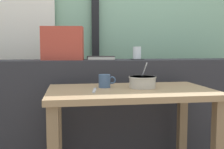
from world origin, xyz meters
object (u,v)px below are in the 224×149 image
at_px(closed_book, 101,58).
at_px(ceramic_mug, 105,81).
at_px(coaster_square, 137,59).
at_px(fork_utensil, 95,90).
at_px(juice_glass, 137,53).
at_px(throw_pillow, 63,43).
at_px(soup_bowl, 142,82).
at_px(breakfast_table, 130,109).

relative_size(closed_book, ceramic_mug, 2.10).
distance_m(coaster_square, fork_utensil, 0.72).
height_order(juice_glass, fork_utensil, juice_glass).
height_order(throw_pillow, soup_bowl, throw_pillow).
distance_m(closed_book, ceramic_mug, 0.47).
height_order(fork_utensil, ceramic_mug, ceramic_mug).
distance_m(breakfast_table, fork_utensil, 0.26).
relative_size(throw_pillow, ceramic_mug, 2.83).
xyz_separation_m(juice_glass, closed_book, (-0.30, 0.01, -0.04)).
distance_m(throw_pillow, fork_utensil, 0.66).
bearing_deg(coaster_square, closed_book, 178.84).
xyz_separation_m(breakfast_table, ceramic_mug, (-0.15, 0.09, 0.17)).
relative_size(soup_bowl, fork_utensil, 1.04).
bearing_deg(soup_bowl, juice_glass, 80.00).
relative_size(breakfast_table, ceramic_mug, 9.05).
relative_size(juice_glass, fork_utensil, 0.60).
distance_m(fork_utensil, ceramic_mug, 0.15).
relative_size(breakfast_table, fork_utensil, 6.02).
height_order(coaster_square, closed_book, closed_book).
xyz_separation_m(closed_book, ceramic_mug, (-0.03, -0.45, -0.13)).
relative_size(coaster_square, fork_utensil, 0.59).
height_order(coaster_square, throw_pillow, throw_pillow).
xyz_separation_m(breakfast_table, closed_book, (-0.12, 0.55, 0.31)).
bearing_deg(ceramic_mug, fork_utensil, -122.54).
relative_size(throw_pillow, fork_utensil, 1.88).
height_order(closed_book, soup_bowl, closed_book).
bearing_deg(fork_utensil, throw_pillow, 117.93).
bearing_deg(closed_book, fork_utensil, -100.44).
xyz_separation_m(soup_bowl, ceramic_mug, (-0.24, 0.05, 0.01)).
height_order(throw_pillow, fork_utensil, throw_pillow).
bearing_deg(soup_bowl, fork_utensil, -167.00).
bearing_deg(fork_utensil, closed_book, 88.31).
height_order(coaster_square, ceramic_mug, coaster_square).
xyz_separation_m(breakfast_table, juice_glass, (0.18, 0.54, 0.34)).
bearing_deg(throw_pillow, closed_book, 2.48).
bearing_deg(coaster_square, juice_glass, 0.00).
bearing_deg(soup_bowl, coaster_square, 80.00).
height_order(throw_pillow, ceramic_mug, throw_pillow).
distance_m(closed_book, soup_bowl, 0.56).
xyz_separation_m(soup_bowl, fork_utensil, (-0.32, -0.07, -0.03)).
height_order(breakfast_table, soup_bowl, soup_bowl).
relative_size(juice_glass, closed_book, 0.43).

